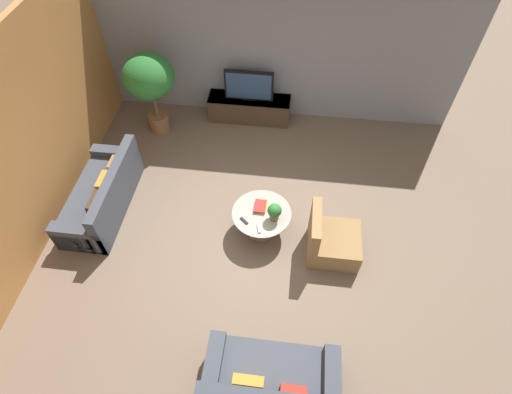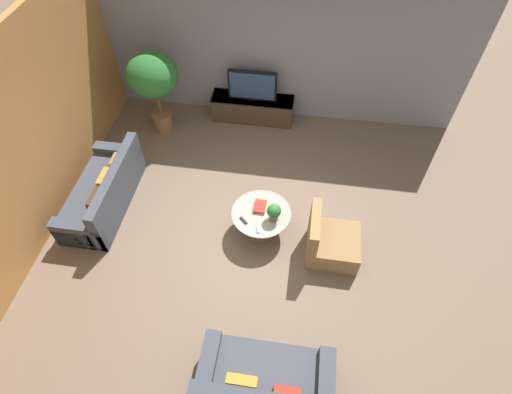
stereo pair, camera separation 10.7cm
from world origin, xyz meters
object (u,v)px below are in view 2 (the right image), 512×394
(potted_plant_tabletop, at_px, (274,212))
(couch_near_entry, at_px, (265,383))
(potted_palm_tall, at_px, (153,78))
(couch_by_wall, at_px, (104,193))
(television, at_px, (252,86))
(armchair_wicker, at_px, (330,243))
(media_console, at_px, (253,108))
(coffee_table, at_px, (261,218))

(potted_plant_tabletop, bearing_deg, couch_near_entry, -85.52)
(couch_near_entry, relative_size, potted_plant_tabletop, 5.30)
(potted_palm_tall, bearing_deg, couch_by_wall, -100.43)
(television, relative_size, armchair_wicker, 1.12)
(potted_plant_tabletop, bearing_deg, television, 105.04)
(media_console, bearing_deg, coffee_table, -78.52)
(media_console, bearing_deg, couch_by_wall, -129.18)
(television, bearing_deg, potted_palm_tall, -162.32)
(coffee_table, xyz_separation_m, armchair_wicker, (1.11, -0.27, -0.05))
(television, xyz_separation_m, couch_near_entry, (0.96, -5.25, -0.53))
(coffee_table, bearing_deg, television, 101.49)
(media_console, relative_size, couch_by_wall, 0.88)
(television, relative_size, potted_palm_tall, 0.58)
(armchair_wicker, relative_size, potted_plant_tabletop, 2.78)
(media_console, bearing_deg, potted_palm_tall, -162.28)
(television, xyz_separation_m, coffee_table, (0.57, -2.81, -0.50))
(couch_by_wall, bearing_deg, armchair_wicker, 83.47)
(couch_near_entry, bearing_deg, couch_by_wall, -39.93)
(television, bearing_deg, couch_by_wall, -129.19)
(television, bearing_deg, couch_near_entry, -79.62)
(television, xyz_separation_m, potted_palm_tall, (-1.77, -0.57, 0.37))
(coffee_table, distance_m, couch_near_entry, 2.48)
(coffee_table, bearing_deg, couch_near_entry, -80.91)
(potted_palm_tall, height_order, potted_plant_tabletop, potted_palm_tall)
(couch_by_wall, bearing_deg, media_console, 140.82)
(couch_by_wall, relative_size, armchair_wicker, 2.24)
(couch_near_entry, bearing_deg, potted_palm_tall, -59.74)
(couch_near_entry, distance_m, potted_plant_tabletop, 2.40)
(coffee_table, height_order, couch_near_entry, couch_near_entry)
(couch_by_wall, bearing_deg, couch_near_entry, 50.07)
(media_console, relative_size, potted_plant_tabletop, 5.46)
(media_console, relative_size, armchair_wicker, 1.97)
(coffee_table, bearing_deg, armchair_wicker, -13.88)
(media_console, distance_m, armchair_wicker, 3.51)
(coffee_table, relative_size, armchair_wicker, 1.10)
(television, height_order, potted_plant_tabletop, television)
(coffee_table, height_order, armchair_wicker, armchair_wicker)
(coffee_table, relative_size, potted_palm_tall, 0.57)
(television, xyz_separation_m, armchair_wicker, (1.68, -3.08, -0.55))
(television, bearing_deg, potted_plant_tabletop, -74.96)
(coffee_table, bearing_deg, potted_plant_tabletop, -21.91)
(couch_by_wall, relative_size, potted_palm_tall, 1.15)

